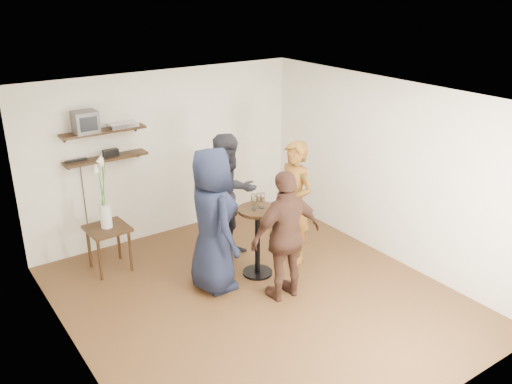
% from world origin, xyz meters
% --- Properties ---
extents(room, '(4.58, 5.08, 2.68)m').
position_xyz_m(room, '(0.00, 0.00, 1.30)').
color(room, '#462816').
rests_on(room, ground).
extents(shelf_upper, '(1.20, 0.25, 0.04)m').
position_xyz_m(shelf_upper, '(-1.00, 2.38, 1.85)').
color(shelf_upper, black).
rests_on(shelf_upper, room).
extents(shelf_lower, '(1.20, 0.25, 0.04)m').
position_xyz_m(shelf_lower, '(-1.00, 2.38, 1.45)').
color(shelf_lower, black).
rests_on(shelf_lower, room).
extents(crt_monitor, '(0.32, 0.30, 0.30)m').
position_xyz_m(crt_monitor, '(-1.24, 2.38, 2.02)').
color(crt_monitor, '#59595B').
rests_on(crt_monitor, shelf_upper).
extents(dvd_deck, '(0.40, 0.24, 0.06)m').
position_xyz_m(dvd_deck, '(-0.71, 2.38, 1.90)').
color(dvd_deck, silver).
rests_on(dvd_deck, shelf_upper).
extents(radio, '(0.22, 0.10, 0.10)m').
position_xyz_m(radio, '(-0.93, 2.38, 1.52)').
color(radio, black).
rests_on(radio, shelf_lower).
extents(power_strip, '(0.30, 0.05, 0.03)m').
position_xyz_m(power_strip, '(-1.41, 2.42, 1.48)').
color(power_strip, black).
rests_on(power_strip, shelf_lower).
extents(side_table, '(0.57, 0.57, 0.65)m').
position_xyz_m(side_table, '(-1.28, 1.82, 0.54)').
color(side_table, black).
rests_on(side_table, room).
extents(vase_lilies, '(0.20, 0.21, 1.09)m').
position_xyz_m(vase_lilies, '(-1.28, 1.82, 1.00)').
color(vase_lilies, silver).
rests_on(vase_lilies, side_table).
extents(drinks_table, '(0.54, 0.54, 0.99)m').
position_xyz_m(drinks_table, '(0.35, 0.52, 0.63)').
color(drinks_table, black).
rests_on(drinks_table, room).
extents(wine_glass_fl, '(0.06, 0.06, 0.19)m').
position_xyz_m(wine_glass_fl, '(0.28, 0.50, 1.12)').
color(wine_glass_fl, silver).
rests_on(wine_glass_fl, drinks_table).
extents(wine_glass_fr, '(0.07, 0.07, 0.21)m').
position_xyz_m(wine_glass_fr, '(0.41, 0.50, 1.13)').
color(wine_glass_fr, silver).
rests_on(wine_glass_fr, drinks_table).
extents(wine_glass_bl, '(0.06, 0.06, 0.19)m').
position_xyz_m(wine_glass_bl, '(0.32, 0.57, 1.12)').
color(wine_glass_bl, silver).
rests_on(wine_glass_bl, drinks_table).
extents(wine_glass_br, '(0.07, 0.07, 0.20)m').
position_xyz_m(wine_glass_br, '(0.38, 0.54, 1.13)').
color(wine_glass_br, silver).
rests_on(wine_glass_br, drinks_table).
extents(person_plaid, '(0.48, 0.69, 1.79)m').
position_xyz_m(person_plaid, '(1.02, 0.58, 0.90)').
color(person_plaid, '#B72A14').
rests_on(person_plaid, room).
extents(person_dark, '(0.94, 0.75, 1.87)m').
position_xyz_m(person_dark, '(0.32, 1.19, 0.93)').
color(person_dark, black).
rests_on(person_dark, room).
extents(person_navy, '(0.69, 0.99, 1.93)m').
position_xyz_m(person_navy, '(-0.31, 0.58, 0.97)').
color(person_navy, black).
rests_on(person_navy, room).
extents(person_brown, '(1.02, 0.46, 1.72)m').
position_xyz_m(person_brown, '(0.32, -0.14, 0.86)').
color(person_brown, '#42261C').
rests_on(person_brown, room).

